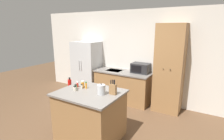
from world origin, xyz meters
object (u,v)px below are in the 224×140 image
object	(u,v)px
spice_bottle_short_red	(75,89)
fire_extinguisher	(70,85)
refrigerator	(87,68)
kettle	(101,90)
microwave	(141,68)
pantry_cabinet	(169,69)
spice_bottle_tall_dark	(77,85)
spice_bottle_pale_salt	(76,87)
spice_bottle_orange_cap	(82,87)
spice_bottle_green_herb	(83,84)
spice_bottle_amber_oil	(86,85)
knife_block	(113,89)

from	to	relation	value
spice_bottle_short_red	fire_extinguisher	bearing A→B (deg)	136.74
refrigerator	kettle	size ratio (longest dim) A/B	8.19
refrigerator	spice_bottle_short_red	bearing A→B (deg)	-56.85
microwave	spice_bottle_short_red	size ratio (longest dim) A/B	5.12
pantry_cabinet	microwave	world-z (taller)	pantry_cabinet
microwave	spice_bottle_tall_dark	distance (m)	2.02
spice_bottle_pale_salt	spice_bottle_orange_cap	bearing A→B (deg)	45.68
refrigerator	spice_bottle_pale_salt	bearing A→B (deg)	-56.80
spice_bottle_green_herb	pantry_cabinet	bearing A→B (deg)	55.06
refrigerator	fire_extinguisher	bearing A→B (deg)	-157.63
spice_bottle_amber_oil	fire_extinguisher	xyz separation A→B (m)	(-1.97, 1.55, -0.79)
microwave	spice_bottle_short_red	xyz separation A→B (m)	(-0.49, -2.12, -0.03)
knife_block	pantry_cabinet	bearing A→B (deg)	72.81
spice_bottle_tall_dark	knife_block	bearing A→B (deg)	1.46
microwave	spice_bottle_amber_oil	world-z (taller)	microwave
spice_bottle_green_herb	fire_extinguisher	distance (m)	2.56
pantry_cabinet	spice_bottle_short_red	bearing A→B (deg)	-121.97
spice_bottle_orange_cap	fire_extinguisher	bearing A→B (deg)	139.90
spice_bottle_short_red	fire_extinguisher	world-z (taller)	spice_bottle_short_red
spice_bottle_green_herb	spice_bottle_pale_salt	size ratio (longest dim) A/B	1.39
spice_bottle_tall_dark	spice_bottle_green_herb	xyz separation A→B (m)	(0.11, 0.03, 0.01)
knife_block	spice_bottle_orange_cap	xyz separation A→B (m)	(-0.67, -0.06, -0.06)
spice_bottle_pale_salt	kettle	size ratio (longest dim) A/B	0.49
spice_bottle_pale_salt	fire_extinguisher	world-z (taller)	spice_bottle_pale_salt
spice_bottle_amber_oil	spice_bottle_pale_salt	xyz separation A→B (m)	(-0.15, -0.14, -0.02)
refrigerator	pantry_cabinet	size ratio (longest dim) A/B	0.76
spice_bottle_short_red	microwave	bearing A→B (deg)	77.11
spice_bottle_short_red	fire_extinguisher	size ratio (longest dim) A/B	0.20
pantry_cabinet	kettle	world-z (taller)	pantry_cabinet
kettle	spice_bottle_tall_dark	bearing A→B (deg)	172.02
spice_bottle_orange_cap	fire_extinguisher	distance (m)	2.61
microwave	spice_bottle_pale_salt	size ratio (longest dim) A/B	4.88
spice_bottle_amber_oil	pantry_cabinet	bearing A→B (deg)	57.27
spice_bottle_green_herb	kettle	world-z (taller)	kettle
knife_block	spice_bottle_green_herb	size ratio (longest dim) A/B	2.02
pantry_cabinet	spice_bottle_orange_cap	size ratio (longest dim) A/B	23.56
spice_bottle_short_red	knife_block	bearing A→B (deg)	16.79
spice_bottle_amber_oil	kettle	distance (m)	0.45
spice_bottle_orange_cap	spice_bottle_pale_salt	bearing A→B (deg)	-134.32
spice_bottle_amber_oil	fire_extinguisher	world-z (taller)	spice_bottle_amber_oil
refrigerator	microwave	xyz separation A→B (m)	(1.79, 0.12, 0.18)
spice_bottle_tall_dark	kettle	size ratio (longest dim) A/B	0.53
spice_bottle_pale_salt	kettle	bearing A→B (deg)	2.94
fire_extinguisher	spice_bottle_tall_dark	bearing A→B (deg)	-41.61
knife_block	kettle	size ratio (longest dim) A/B	1.37
fire_extinguisher	spice_bottle_short_red	bearing A→B (deg)	-43.26
microwave	spice_bottle_amber_oil	distance (m)	1.95
spice_bottle_orange_cap	spice_bottle_green_herb	bearing A→B (deg)	114.05
refrigerator	fire_extinguisher	world-z (taller)	refrigerator
spice_bottle_short_red	spice_bottle_amber_oil	world-z (taller)	spice_bottle_amber_oil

